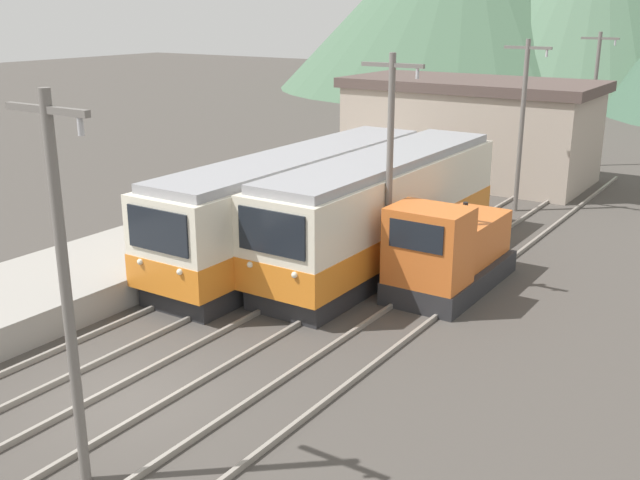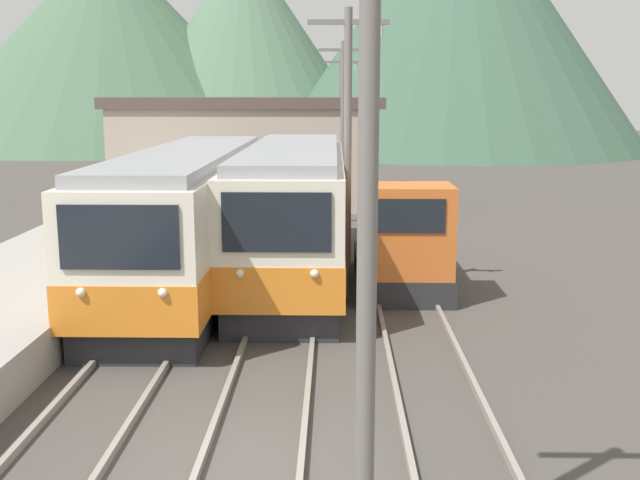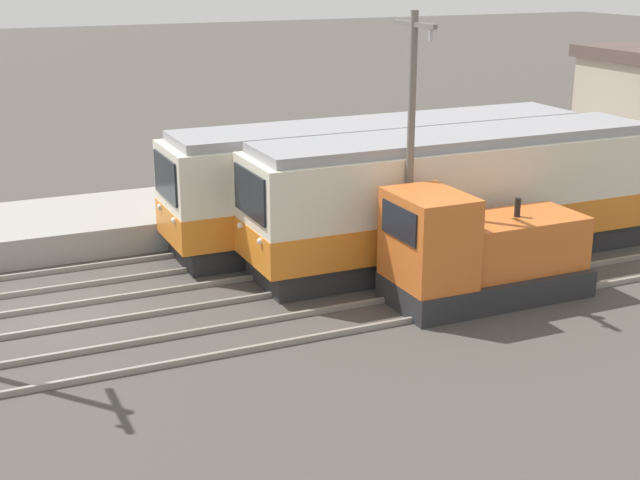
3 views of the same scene
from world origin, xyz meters
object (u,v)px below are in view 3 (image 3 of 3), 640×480
Objects in this scene: commuter_train_left at (380,184)px; commuter_train_center at (455,202)px; catenary_mast_mid at (411,143)px; shunting_locomotive at (478,255)px.

commuter_train_left is 1.08× the size of commuter_train_center.
catenary_mast_mid is (1.51, -2.43, 2.22)m from commuter_train_center.
catenary_mast_mid reaches higher than shunting_locomotive.
shunting_locomotive is 0.73× the size of catenary_mast_mid.
commuter_train_left is 5.83m from shunting_locomotive.
shunting_locomotive is at bearing -21.61° from commuter_train_center.
commuter_train_left is at bearing 161.43° from catenary_mast_mid.
shunting_locomotive is (3.00, -1.19, -0.55)m from commuter_train_center.
commuter_train_center reaches higher than shunting_locomotive.
commuter_train_center is 2.40× the size of shunting_locomotive.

